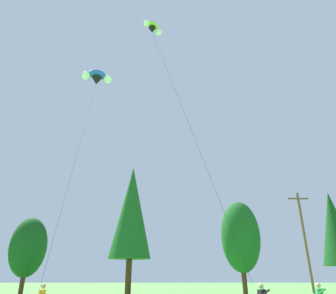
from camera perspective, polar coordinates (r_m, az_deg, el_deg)
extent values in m
cylinder|color=#472D19|center=(40.00, -25.85, -22.38)|extent=(0.51, 0.51, 2.11)
ellipsoid|color=#144719|center=(40.11, -24.82, -16.67)|extent=(4.07, 4.07, 6.60)
cylinder|color=#472D19|center=(36.59, -7.51, -23.08)|extent=(0.67, 0.67, 3.80)
cone|color=#19561E|center=(37.30, -6.92, -11.79)|extent=(4.82, 4.82, 10.83)
cylinder|color=#472D19|center=(39.47, 14.16, -23.44)|extent=(0.57, 0.57, 2.69)
ellipsoid|color=#19561E|center=(39.72, 13.42, -15.99)|extent=(4.70, 4.70, 8.42)
cone|color=#144719|center=(44.34, 28.83, -13.08)|extent=(4.26, 4.26, 8.96)
cylinder|color=brown|center=(34.81, 24.41, -16.06)|extent=(0.26, 0.26, 10.19)
cube|color=brown|center=(35.49, 23.21, -8.91)|extent=(2.20, 0.14, 0.14)
sphere|color=tan|center=(15.29, -22.40, -23.01)|extent=(0.22, 0.22, 0.22)
sphere|color=tan|center=(14.98, 17.05, -23.70)|extent=(0.22, 0.22, 0.22)
cylinder|color=black|center=(14.77, 17.65, -24.75)|extent=(0.53, 0.18, 0.35)
cylinder|color=black|center=(15.20, 16.75, -24.78)|extent=(0.53, 0.18, 0.35)
sphere|color=tan|center=(17.07, 26.38, -22.26)|extent=(0.22, 0.22, 0.22)
cylinder|color=#2D8E47|center=(16.84, 26.73, -23.19)|extent=(0.53, 0.21, 0.35)
cylinder|color=#2D8E47|center=(17.31, 26.39, -23.18)|extent=(0.53, 0.21, 0.35)
ellipsoid|color=blue|center=(36.30, -13.19, 13.07)|extent=(2.26, 1.96, 0.91)
ellipsoid|color=white|center=(36.15, -11.31, 12.38)|extent=(1.40, 1.46, 1.09)
ellipsoid|color=white|center=(36.09, -15.19, 12.87)|extent=(1.25, 1.42, 1.09)
cone|color=black|center=(35.98, -13.32, 11.99)|extent=(1.36, 1.36, 0.93)
cylinder|color=black|center=(24.42, -16.23, 0.86)|extent=(2.58, 14.29, 20.66)
ellipsoid|color=#93D633|center=(31.49, -2.91, 21.80)|extent=(1.49, 1.49, 0.71)
ellipsoid|color=white|center=(31.72, -1.79, 20.81)|extent=(0.93, 0.90, 0.80)
ellipsoid|color=white|center=(30.97, -4.09, 22.23)|extent=(0.90, 0.93, 0.80)
cone|color=black|center=(31.19, -3.03, 21.10)|extent=(1.01, 1.01, 0.61)
cylinder|color=black|center=(21.18, 2.91, 6.77)|extent=(5.23, 7.96, 21.80)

